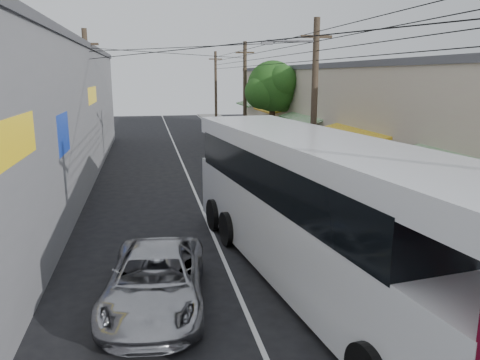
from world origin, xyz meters
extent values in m
cube|color=slate|center=(6.50, 20.00, 0.06)|extent=(3.00, 80.00, 0.12)
cube|color=#C1B79A|center=(11.00, 22.00, 3.00)|extent=(6.00, 40.00, 6.00)
cube|color=#4C4C51|center=(11.00, 22.00, 6.10)|extent=(6.20, 40.00, 0.30)
cube|color=#1A7119|center=(7.70, 6.00, 2.90)|extent=(1.39, 6.00, 0.46)
cube|color=#C67517|center=(7.70, 14.00, 2.90)|extent=(1.39, 6.00, 0.46)
cube|color=#1A7119|center=(7.70, 22.00, 2.90)|extent=(1.39, 6.00, 0.46)
cube|color=#C67517|center=(7.70, 30.00, 2.90)|extent=(1.39, 6.00, 0.46)
cube|color=#1A7119|center=(7.70, 38.00, 2.90)|extent=(1.39, 6.00, 0.46)
cube|color=gray|center=(-8.50, 18.00, 3.50)|extent=(7.00, 36.00, 7.00)
cube|color=#4C4C51|center=(-8.50, 18.00, 7.10)|extent=(7.20, 36.00, 0.30)
cube|color=yellow|center=(-5.05, 4.00, 4.20)|extent=(0.12, 3.50, 1.00)
cube|color=#1433A5|center=(-5.05, 10.00, 3.60)|extent=(0.12, 2.20, 1.40)
cube|color=yellow|center=(-5.05, 20.00, 4.50)|extent=(0.12, 4.00, 0.90)
cylinder|color=#473828|center=(5.20, 13.00, 4.00)|extent=(0.28, 0.28, 8.00)
cube|color=#473828|center=(5.20, 13.00, 7.20)|extent=(1.40, 0.12, 0.12)
cylinder|color=#473828|center=(5.20, 28.00, 4.00)|extent=(0.28, 0.28, 8.00)
cube|color=#473828|center=(5.20, 28.00, 7.20)|extent=(1.40, 0.12, 0.12)
cylinder|color=#473828|center=(5.20, 43.00, 4.00)|extent=(0.28, 0.28, 8.00)
cube|color=#473828|center=(5.20, 43.00, 7.20)|extent=(1.40, 0.12, 0.12)
cylinder|color=#473828|center=(-5.20, 20.00, 4.00)|extent=(0.28, 0.28, 8.00)
cube|color=#473828|center=(-5.20, 20.00, 7.20)|extent=(1.40, 0.12, 0.12)
cylinder|color=#59595E|center=(4.10, 13.00, 7.00)|extent=(2.20, 0.10, 0.10)
cube|color=#59595E|center=(3.00, 13.00, 6.90)|extent=(0.50, 0.18, 0.12)
cylinder|color=#3F2B19|center=(6.80, 26.00, 2.00)|extent=(0.44, 0.44, 4.00)
sphere|color=#134915|center=(6.80, 26.00, 4.80)|extent=(3.60, 3.60, 3.60)
sphere|color=#134915|center=(7.80, 26.60, 4.20)|extent=(2.60, 2.60, 2.60)
sphere|color=#134915|center=(5.90, 25.60, 4.40)|extent=(2.40, 2.40, 2.40)
sphere|color=#134915|center=(7.20, 25.00, 5.20)|extent=(2.20, 2.20, 2.20)
sphere|color=#134915|center=(6.50, 26.90, 5.00)|extent=(2.00, 2.00, 2.00)
cube|color=white|center=(2.21, 4.44, 1.31)|extent=(4.57, 13.96, 2.17)
cube|color=black|center=(2.14, 5.00, 2.91)|extent=(4.30, 11.69, 1.14)
cube|color=white|center=(2.21, 4.44, 3.71)|extent=(4.57, 13.96, 0.57)
cylinder|color=black|center=(0.36, 7.65, 0.57)|extent=(0.48, 1.18, 1.14)
cylinder|color=black|center=(3.19, 8.02, 0.57)|extent=(0.48, 1.18, 1.14)
cylinder|color=black|center=(0.14, 9.35, 0.57)|extent=(0.48, 1.18, 1.14)
cylinder|color=black|center=(2.98, 9.72, 0.57)|extent=(0.48, 1.18, 1.14)
imported|color=#AEAEB4|center=(-2.11, 3.78, 0.70)|extent=(2.88, 5.26, 1.40)
imported|color=gray|center=(3.80, 16.99, 0.81)|extent=(2.45, 5.63, 1.61)
imported|color=#242428|center=(4.60, 22.58, 0.71)|extent=(2.21, 4.36, 1.42)
imported|color=black|center=(4.07, 31.34, 0.69)|extent=(1.59, 4.24, 1.38)
imported|color=pink|center=(5.40, 12.25, 1.02)|extent=(0.76, 0.61, 1.80)
imported|color=#8196BB|center=(6.20, 15.06, 1.02)|extent=(1.03, 0.90, 1.79)
camera|label=1|loc=(-2.16, -6.99, 5.58)|focal=35.00mm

